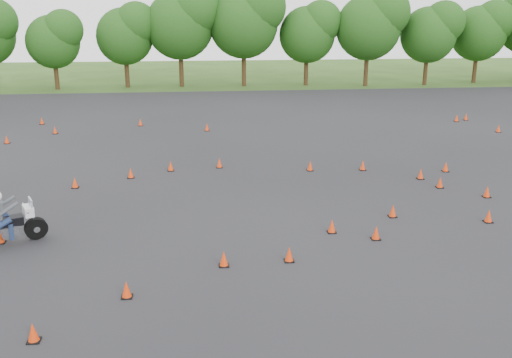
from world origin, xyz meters
The scene contains 5 objects.
ground centered at (0.00, 0.00, 0.00)m, with size 140.00×140.00×0.00m, color #2D5119.
asphalt_pad centered at (0.00, 6.00, 0.01)m, with size 62.00×62.00×0.00m, color black.
treeline centered at (3.57, 35.15, 4.63)m, with size 86.81×32.56×11.06m.
traffic_cones centered at (0.39, 4.45, 0.23)m, with size 36.20×32.29×0.45m.
rider_grey centered at (-8.50, 1.38, 0.98)m, with size 2.52×0.77×1.94m, color #404348, non-canonical shape.
Camera 1 is at (-2.25, -16.81, 7.48)m, focal length 40.00 mm.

